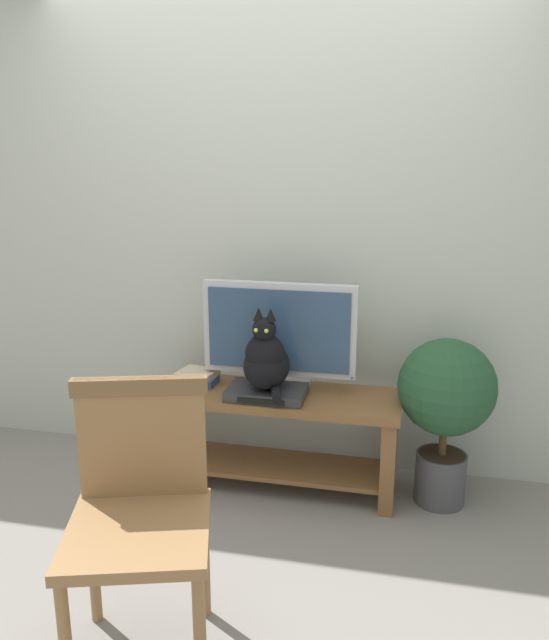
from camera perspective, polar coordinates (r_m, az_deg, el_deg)
The scene contains 9 objects.
ground_plane at distance 3.00m, azimuth -3.38°, elevation -19.44°, with size 12.00×12.00×0.00m, color gray.
back_wall at distance 3.39m, azimuth 0.58°, elevation 9.90°, with size 7.00×0.12×2.80m, color #B7BCB2.
tv_stand at distance 3.27m, azimuth 0.19°, elevation -9.34°, with size 1.25×0.42×0.52m.
tv at distance 3.16m, azimuth 0.42°, elevation -1.27°, with size 0.78×0.20×0.56m.
media_box at distance 3.14m, azimuth -0.72°, elevation -6.60°, with size 0.39×0.25×0.05m.
cat at distance 3.07m, azimuth -0.77°, elevation -3.63°, with size 0.23×0.34×0.42m.
wooden_chair at distance 2.24m, azimuth -12.11°, elevation -15.60°, with size 0.58×0.58×0.95m.
book_stack at distance 3.34m, azimuth -7.00°, elevation -5.18°, with size 0.22×0.20×0.07m.
potted_plant at distance 3.15m, azimuth 15.31°, elevation -7.03°, with size 0.47×0.47×0.85m.
Camera 1 is at (0.70, -2.38, 1.68)m, focal length 35.21 mm.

